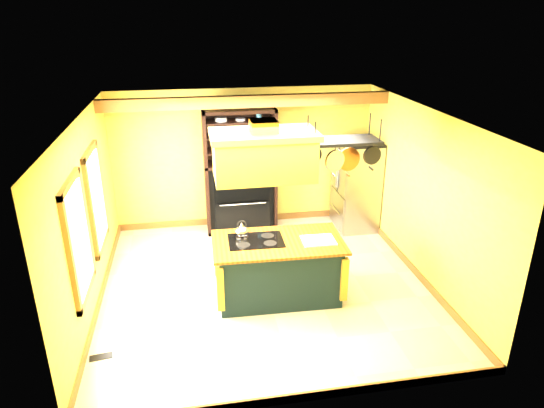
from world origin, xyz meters
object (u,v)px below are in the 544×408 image
object	(u,v)px
pot_rack	(343,147)
refrigerator	(356,187)
range_hood	(264,154)
kitchen_island	(278,268)
hutch	(240,184)

from	to	relation	value
pot_rack	refrigerator	bearing A→B (deg)	64.53
range_hood	pot_rack	size ratio (longest dim) A/B	1.35
kitchen_island	range_hood	distance (m)	1.79
range_hood	kitchen_island	bearing A→B (deg)	0.22
pot_rack	hutch	xyz separation A→B (m)	(-1.16, 2.56, -1.37)
pot_rack	hutch	distance (m)	3.13
kitchen_island	range_hood	world-z (taller)	range_hood
pot_rack	kitchen_island	bearing A→B (deg)	-179.87
range_hood	hutch	size ratio (longest dim) A/B	0.60
refrigerator	pot_rack	bearing A→B (deg)	-115.47
kitchen_island	range_hood	xyz separation A→B (m)	(-0.20, -0.00, 1.78)
range_hood	pot_rack	distance (m)	1.10
kitchen_island	refrigerator	xyz separation A→B (m)	(1.96, 2.23, 0.37)
range_hood	refrigerator	size ratio (longest dim) A/B	0.83
range_hood	pot_rack	bearing A→B (deg)	0.14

